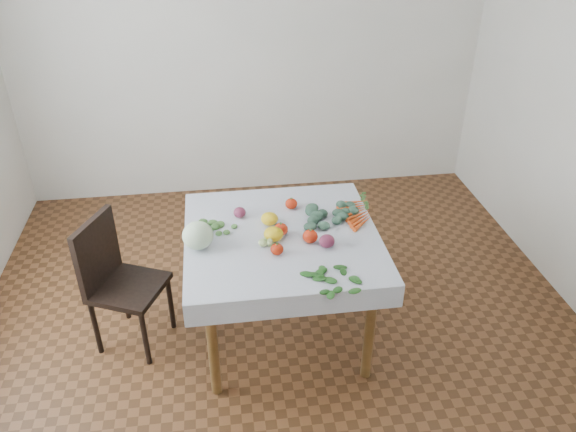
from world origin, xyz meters
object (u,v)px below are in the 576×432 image
object	(u,v)px
chair	(115,275)
carrot_bunch	(356,213)
heirloom_back	(270,219)
table	(282,249)
cabbage	(198,235)

from	to	relation	value
chair	carrot_bunch	size ratio (longest dim) A/B	2.46
heirloom_back	carrot_bunch	bearing A→B (deg)	3.49
table	cabbage	size ratio (longest dim) A/B	5.75
table	heirloom_back	xyz separation A→B (m)	(-0.06, 0.12, 0.14)
heirloom_back	table	bearing A→B (deg)	-64.71
chair	cabbage	world-z (taller)	cabbage
carrot_bunch	cabbage	bearing A→B (deg)	-167.06
table	chair	distance (m)	1.02
table	carrot_bunch	world-z (taller)	carrot_bunch
table	cabbage	bearing A→B (deg)	-172.27
cabbage	chair	bearing A→B (deg)	163.47
chair	heirloom_back	world-z (taller)	chair
chair	carrot_bunch	distance (m)	1.51
table	heirloom_back	size ratio (longest dim) A/B	9.61
carrot_bunch	table	bearing A→B (deg)	-162.07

